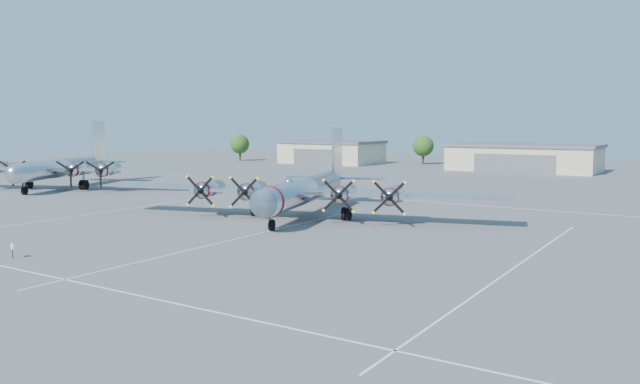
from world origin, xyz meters
The scene contains 9 objects.
ground centered at (0.00, 0.00, 0.00)m, with size 260.00×260.00×0.00m, color #525254.
parking_lines centered at (0.00, -1.75, 0.01)m, with size 60.00×50.08×0.01m.
hangar_west centered at (-45.00, 81.96, 2.71)m, with size 22.60×14.60×5.40m.
hangar_center centered at (0.00, 81.96, 2.71)m, with size 28.60×14.60×5.40m.
tree_far_west centered at (-70.00, 78.00, 4.22)m, with size 4.80×4.80×6.64m.
tree_west centered at (-25.00, 90.00, 4.22)m, with size 4.80×4.80×6.64m.
main_bomber_b29 centered at (-2.44, 7.71, 0.00)m, with size 40.35×27.60×8.92m, color silver, non-canonical shape.
bomber_west centered at (-47.94, 11.32, 0.00)m, with size 37.22×26.35×9.83m, color silver, non-canonical shape.
info_placard centered at (-8.38, -20.24, 0.74)m, with size 0.55×0.17×1.05m.
Camera 1 is at (32.83, -44.68, 9.37)m, focal length 35.00 mm.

